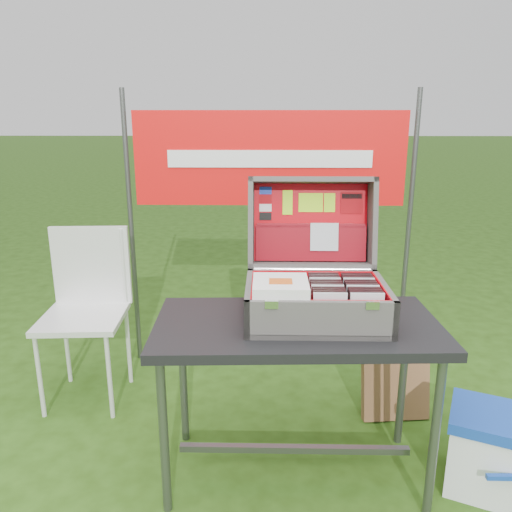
{
  "coord_description": "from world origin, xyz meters",
  "views": [
    {
      "loc": [
        -0.02,
        -1.89,
        1.54
      ],
      "look_at": [
        -0.06,
        0.1,
        0.98
      ],
      "focal_mm": 35.0,
      "sensor_mm": 36.0,
      "label": 1
    }
  ],
  "objects_px": {
    "chair": "(83,320)",
    "cardboard_box": "(395,385)",
    "table": "(295,400)",
    "suitcase": "(316,252)",
    "cooler": "(498,453)"
  },
  "relations": [
    {
      "from": "table",
      "to": "cardboard_box",
      "type": "distance_m",
      "value": 0.74
    },
    {
      "from": "table",
      "to": "cardboard_box",
      "type": "xyz_separation_m",
      "value": [
        0.55,
        0.45,
        -0.18
      ]
    },
    {
      "from": "table",
      "to": "suitcase",
      "type": "relative_size",
      "value": 2.02
    },
    {
      "from": "chair",
      "to": "cardboard_box",
      "type": "distance_m",
      "value": 1.71
    },
    {
      "from": "cooler",
      "to": "chair",
      "type": "xyz_separation_m",
      "value": [
        -1.97,
        0.67,
        0.3
      ]
    },
    {
      "from": "chair",
      "to": "cooler",
      "type": "bearing_deg",
      "value": -22.32
    },
    {
      "from": "table",
      "to": "suitcase",
      "type": "xyz_separation_m",
      "value": [
        0.08,
        0.09,
        0.64
      ]
    },
    {
      "from": "cooler",
      "to": "cardboard_box",
      "type": "relative_size",
      "value": 1.1
    },
    {
      "from": "chair",
      "to": "cardboard_box",
      "type": "bearing_deg",
      "value": -8.11
    },
    {
      "from": "suitcase",
      "to": "chair",
      "type": "relative_size",
      "value": 0.61
    },
    {
      "from": "cooler",
      "to": "chair",
      "type": "relative_size",
      "value": 0.43
    },
    {
      "from": "suitcase",
      "to": "cardboard_box",
      "type": "relative_size",
      "value": 1.56
    },
    {
      "from": "suitcase",
      "to": "cardboard_box",
      "type": "xyz_separation_m",
      "value": [
        0.48,
        0.36,
        -0.82
      ]
    },
    {
      "from": "table",
      "to": "cardboard_box",
      "type": "relative_size",
      "value": 3.17
    },
    {
      "from": "table",
      "to": "cardboard_box",
      "type": "height_order",
      "value": "table"
    }
  ]
}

